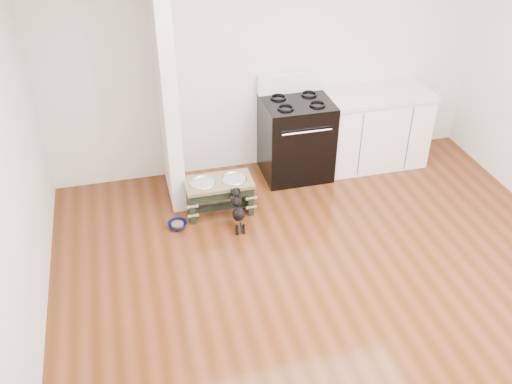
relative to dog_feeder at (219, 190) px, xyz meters
The scene contains 8 objects.
ground 1.79m from the dog_feeder, 64.30° to the right, with size 5.00×5.00×0.00m, color #4B240D.
room_shell 2.22m from the dog_feeder, 64.30° to the right, with size 5.00×5.00×5.00m.
partition_wall 1.26m from the dog_feeder, 128.90° to the left, with size 0.15×0.80×2.70m, color silver.
oven_range 1.18m from the dog_feeder, 28.97° to the left, with size 0.76×0.69×1.14m.
cabinet_run 2.09m from the dog_feeder, 16.24° to the left, with size 1.24×0.64×0.91m.
dog_feeder is the anchor object (origin of this frame).
puppy 0.35m from the dog_feeder, 68.85° to the right, with size 0.12×0.36×0.43m.
floor_bowl 0.56m from the dog_feeder, 160.51° to the right, with size 0.24×0.24×0.06m.
Camera 1 is at (-1.63, -3.33, 3.56)m, focal length 40.00 mm.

